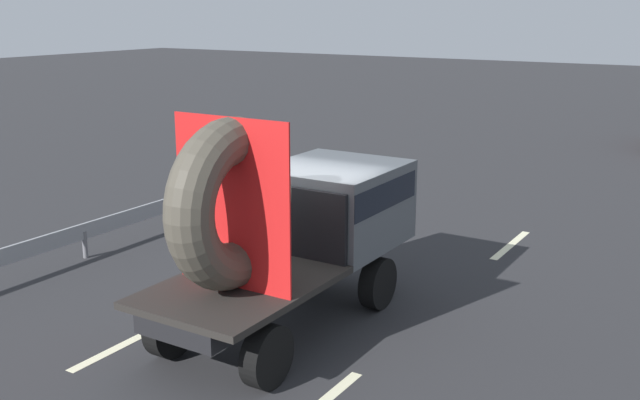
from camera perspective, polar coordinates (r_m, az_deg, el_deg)
name	(u,v)px	position (r m, az deg, el deg)	size (l,w,h in m)	color
ground_plane	(285,312)	(12.24, -2.73, -8.67)	(120.00, 120.00, 0.00)	#28282B
flatbed_truck	(299,219)	(11.45, -1.62, -1.44)	(2.02, 5.08, 3.46)	black
guardrail	(145,213)	(16.44, -13.34, -0.98)	(0.10, 13.52, 0.71)	gray
lane_dash_left_near	(125,344)	(11.53, -14.83, -10.68)	(2.06, 0.16, 0.01)	beige
lane_dash_left_far	(372,220)	(17.40, 4.01, -1.54)	(2.79, 0.16, 0.01)	beige
lane_dash_right_far	(511,245)	(16.06, 14.53, -3.38)	(2.19, 0.16, 0.01)	beige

